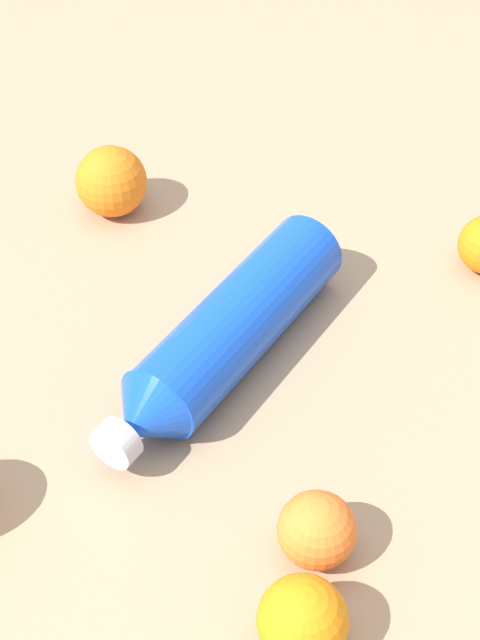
# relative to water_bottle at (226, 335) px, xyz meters

# --- Properties ---
(ground_plane) EXTENTS (2.40, 2.40, 0.00)m
(ground_plane) POSITION_rel_water_bottle_xyz_m (-0.01, 0.00, -0.04)
(ground_plane) COLOR #9E7F60
(water_bottle) EXTENTS (0.33, 0.09, 0.08)m
(water_bottle) POSITION_rel_water_bottle_xyz_m (0.00, 0.00, 0.00)
(water_bottle) COLOR blue
(water_bottle) RESTS_ON ground_plane
(orange_1) EXTENTS (0.07, 0.07, 0.07)m
(orange_1) POSITION_rel_water_bottle_xyz_m (0.20, 0.22, -0.00)
(orange_1) COLOR orange
(orange_1) RESTS_ON ground_plane
(orange_2) EXTENTS (0.06, 0.06, 0.06)m
(orange_2) POSITION_rel_water_bottle_xyz_m (0.12, 0.18, -0.01)
(orange_2) COLOR orange
(orange_2) RESTS_ON ground_plane
(orange_3) EXTENTS (0.08, 0.08, 0.08)m
(orange_3) POSITION_rel_water_bottle_xyz_m (-0.12, -0.25, 0.00)
(orange_3) COLOR orange
(orange_3) RESTS_ON ground_plane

